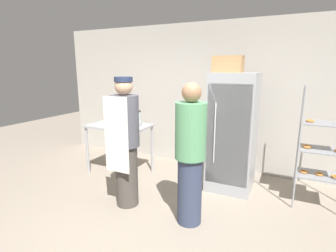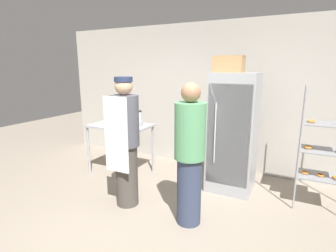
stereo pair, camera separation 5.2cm
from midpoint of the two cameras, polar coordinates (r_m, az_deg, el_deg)
The scene contains 11 objects.
ground_plane at distance 3.44m, azimuth -5.05°, elevation -20.81°, with size 14.00×14.00×0.00m, color gray.
back_wall at distance 5.06m, azimuth 8.97°, elevation 6.33°, with size 6.40×0.12×2.70m, color #B7B2A8.
refrigerator at distance 4.15m, azimuth 14.30°, elevation -1.45°, with size 0.67×0.68×1.82m.
baking_rack at distance 4.08m, azimuth 31.11°, elevation -4.64°, with size 0.61×0.48×1.66m.
prep_counter at distance 4.73m, azimuth -10.03°, elevation -1.01°, with size 1.07×0.68×0.90m.
donut_box at distance 4.53m, azimuth -10.45°, elevation 0.43°, with size 0.24×0.25×0.29m.
blender_pitcher at distance 4.50m, azimuth -6.00°, elevation 1.43°, with size 0.12×0.12×0.28m.
binder_stack at distance 4.86m, azimuth -8.82°, elevation 1.31°, with size 0.27×0.22×0.10m.
cardboard_storage_box at distance 4.13m, azimuth 13.46°, elevation 12.92°, with size 0.45×0.29×0.25m.
person_baker at distance 3.57m, azimuth -8.86°, elevation -3.23°, with size 0.38×0.39×1.78m.
person_customer at distance 3.13m, azimuth 5.22°, elevation -6.22°, with size 0.37×0.37×1.73m.
Camera 2 is at (1.57, -2.41, 1.89)m, focal length 28.00 mm.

